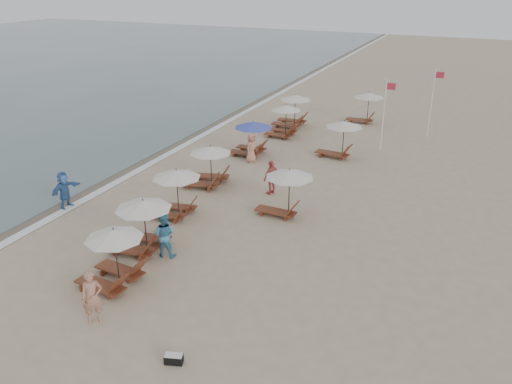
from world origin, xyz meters
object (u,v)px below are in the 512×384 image
at_px(lounger_station_0, 111,259).
at_px(beachgoer_mid_a, 164,235).
at_px(duffel_bag, 174,359).
at_px(beachgoer_near, 92,297).
at_px(inland_station_1, 339,136).
at_px(beachgoer_far_b, 251,148).
at_px(lounger_station_5, 283,121).
at_px(flag_pole_near, 384,112).
at_px(waterline_walker, 64,190).
at_px(lounger_station_2, 174,192).
at_px(lounger_station_3, 207,167).
at_px(inland_station_0, 284,188).
at_px(inland_station_2, 365,104).
at_px(lounger_station_6, 291,112).
at_px(lounger_station_1, 140,226).
at_px(beachgoer_far_a, 272,177).
at_px(lounger_station_4, 250,137).

relative_size(lounger_station_0, beachgoer_mid_a, 1.35).
distance_m(beachgoer_mid_a, duffel_bag, 6.33).
bearing_deg(beachgoer_near, inland_station_1, 39.42).
distance_m(beachgoer_mid_a, beachgoer_far_b, 11.42).
bearing_deg(lounger_station_5, lounger_station_0, -86.93).
bearing_deg(flag_pole_near, beachgoer_far_b, -140.84).
bearing_deg(waterline_walker, lounger_station_2, -71.77).
bearing_deg(lounger_station_3, beachgoer_near, -78.72).
distance_m(lounger_station_3, beachgoer_far_b, 4.26).
relative_size(lounger_station_2, inland_station_0, 0.92).
distance_m(inland_station_2, flag_pole_near, 6.44).
height_order(lounger_station_0, lounger_station_5, lounger_station_0).
relative_size(lounger_station_0, lounger_station_6, 0.94).
relative_size(inland_station_1, flag_pole_near, 0.62).
xyz_separation_m(lounger_station_3, inland_station_2, (4.71, 15.37, 0.36)).
bearing_deg(lounger_station_3, inland_station_1, 54.54).
relative_size(lounger_station_1, lounger_station_2, 1.08).
bearing_deg(beachgoer_far_b, beachgoer_mid_a, -162.57).
distance_m(beachgoer_far_a, waterline_walker, 9.99).
xyz_separation_m(lounger_station_2, beachgoer_far_a, (3.05, 4.21, -0.32)).
xyz_separation_m(inland_station_0, waterline_walker, (-9.80, -3.41, -0.49)).
distance_m(lounger_station_3, duffel_bag, 13.54).
distance_m(inland_station_2, beachgoer_mid_a, 22.66).
bearing_deg(duffel_bag, lounger_station_3, 114.93).
xyz_separation_m(lounger_station_4, inland_station_0, (4.97, -7.18, 0.28)).
height_order(inland_station_2, waterline_walker, inland_station_2).
height_order(inland_station_1, beachgoer_far_a, inland_station_1).
relative_size(lounger_station_2, duffel_bag, 4.15).
relative_size(lounger_station_4, lounger_station_6, 0.95).
bearing_deg(beachgoer_near, lounger_station_3, 59.04).
bearing_deg(inland_station_1, duffel_bag, -88.14).
bearing_deg(beachgoer_far_b, beachgoer_far_a, -133.00).
relative_size(lounger_station_6, inland_station_0, 1.01).
relative_size(inland_station_1, beachgoer_near, 1.49).
bearing_deg(inland_station_1, inland_station_2, 92.49).
distance_m(lounger_station_6, waterline_walker, 18.12).
xyz_separation_m(lounger_station_3, beachgoer_near, (2.32, -11.63, -0.09)).
bearing_deg(lounger_station_4, inland_station_2, 64.92).
distance_m(lounger_station_1, beachgoer_mid_a, 1.12).
xyz_separation_m(inland_station_0, beachgoer_far_b, (-4.37, 6.00, -0.50)).
bearing_deg(waterline_walker, inland_station_1, -34.45).
distance_m(lounger_station_5, beachgoer_far_a, 9.88).
bearing_deg(inland_station_2, lounger_station_5, -126.89).
height_order(inland_station_2, flag_pole_near, flag_pole_near).
distance_m(inland_station_1, duffel_bag, 19.42).
relative_size(beachgoer_far_a, duffel_bag, 3.03).
bearing_deg(beachgoer_far_b, waterline_walker, 160.31).
bearing_deg(lounger_station_5, waterline_walker, -109.39).
bearing_deg(beachgoer_mid_a, duffel_bag, 113.11).
height_order(lounger_station_3, beachgoer_mid_a, lounger_station_3).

